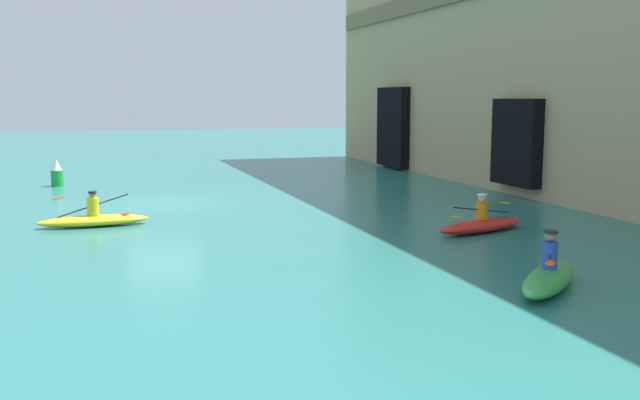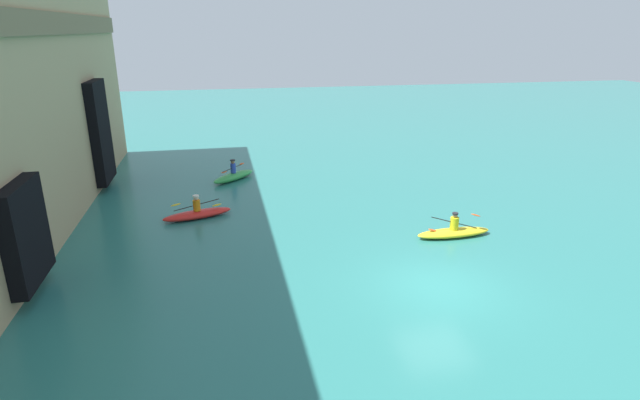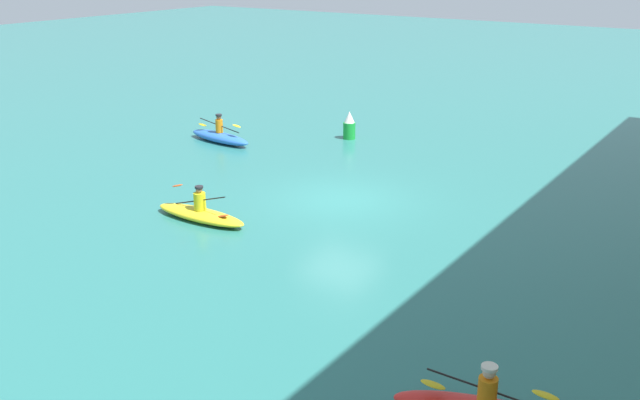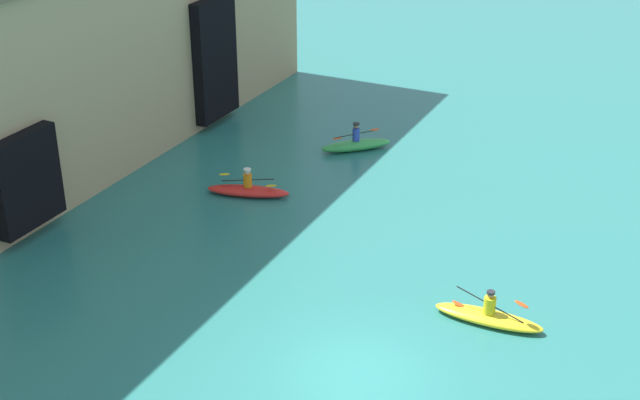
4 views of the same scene
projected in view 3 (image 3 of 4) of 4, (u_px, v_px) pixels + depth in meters
ground_plane at (341, 199)px, 22.61m from camera, size 120.00×120.00×0.00m
kayak_yellow at (200, 214)px, 20.80m from camera, size 0.88×3.20×1.05m
kayak_blue at (220, 137)px, 29.25m from camera, size 1.15×3.34×1.17m
marker_buoy at (349, 126)px, 29.70m from camera, size 0.51×0.51×1.16m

